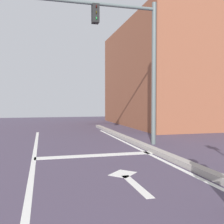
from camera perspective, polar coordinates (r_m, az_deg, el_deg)
lane_line_center at (r=4.54m, az=-17.75°, el=-18.19°), size 0.12×20.00×0.01m
lane_line_curbside at (r=5.51m, az=21.26°, el=-14.55°), size 0.12×20.00×0.01m
stop_bar at (r=7.90m, az=-3.49°, el=-9.33°), size 3.51×0.40×0.01m
lane_arrow_stem at (r=5.18m, az=5.24°, el=-15.52°), size 0.16×1.40×0.01m
lane_arrow_head at (r=5.95m, az=2.34°, el=-13.16°), size 0.71×0.71×0.01m
traffic_signal_mast at (r=9.80m, az=3.66°, el=14.10°), size 4.49×0.34×5.23m
building_block at (r=19.85m, az=16.41°, el=7.31°), size 9.93×10.62×6.79m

